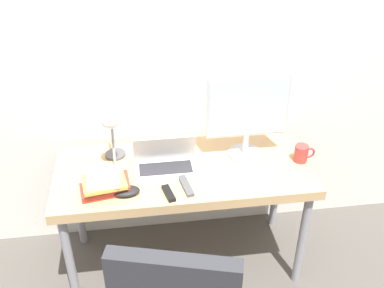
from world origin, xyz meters
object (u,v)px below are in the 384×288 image
object	(u,v)px
monitor	(248,112)
game_controller	(126,191)
laptop	(165,162)
mug	(302,153)
desk_lamp	(111,127)
book_stack	(105,184)

from	to	relation	value
monitor	game_controller	xyz separation A→B (m)	(-0.72, -0.29, -0.26)
laptop	monitor	size ratio (longest dim) A/B	0.70
monitor	game_controller	bearing A→B (deg)	-158.02
laptop	game_controller	world-z (taller)	laptop
laptop	mug	size ratio (longest dim) A/B	2.83
desk_lamp	mug	distance (m)	1.11
mug	monitor	bearing A→B (deg)	159.43
laptop	game_controller	size ratio (longest dim) A/B	2.32
monitor	mug	world-z (taller)	monitor
laptop	mug	distance (m)	0.80
desk_lamp	mug	world-z (taller)	desk_lamp
mug	laptop	bearing A→B (deg)	177.99
desk_lamp	book_stack	distance (m)	0.31
laptop	monitor	xyz separation A→B (m)	(0.49, 0.09, 0.24)
laptop	book_stack	distance (m)	0.37
game_controller	laptop	bearing A→B (deg)	41.10
monitor	mug	size ratio (longest dim) A/B	4.04
game_controller	book_stack	bearing A→B (deg)	161.00
desk_lamp	game_controller	xyz separation A→B (m)	(0.06, -0.26, -0.25)
monitor	mug	xyz separation A→B (m)	(0.31, -0.12, -0.23)
mug	game_controller	distance (m)	1.05
monitor	book_stack	world-z (taller)	monitor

